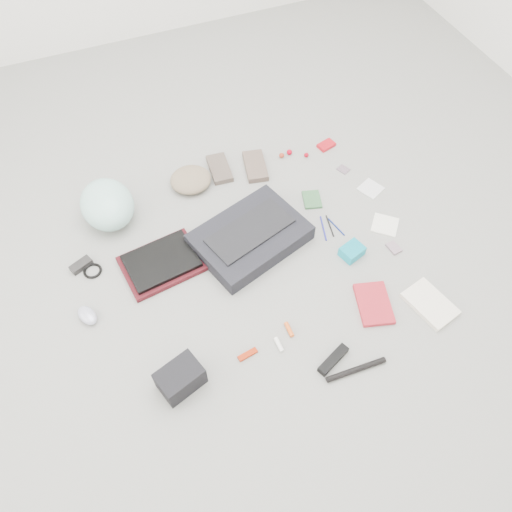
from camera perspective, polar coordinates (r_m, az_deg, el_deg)
name	(u,v)px	position (r m, az deg, el deg)	size (l,w,h in m)	color
ground_plane	(256,262)	(2.29, 0.00, -0.72)	(4.00, 4.00, 0.00)	gray
messenger_bag	(250,237)	(2.33, -0.67, 2.21)	(0.50, 0.35, 0.08)	black
bag_flap	(250,231)	(2.29, -0.68, 2.93)	(0.40, 0.18, 0.01)	black
laptop_sleeve	(162,264)	(2.31, -10.70, -0.88)	(0.35, 0.26, 0.02)	#490F16
laptop	(161,261)	(2.29, -10.78, -0.57)	(0.31, 0.22, 0.02)	black
bike_helmet	(107,204)	(2.49, -16.64, 5.67)	(0.25, 0.31, 0.19)	#B7F5E8
beanie	(191,180)	(2.59, -7.48, 8.64)	(0.21, 0.20, 0.07)	#8A755C
mitten_left	(220,169)	(2.66, -4.19, 9.94)	(0.10, 0.20, 0.03)	brown
mitten_right	(255,166)	(2.67, -0.08, 10.24)	(0.11, 0.21, 0.03)	brown
power_brick	(81,265)	(2.40, -19.36, -0.98)	(0.10, 0.05, 0.03)	black
cable_coil	(93,271)	(2.38, -18.18, -1.63)	(0.08, 0.08, 0.01)	black
mouse	(87,315)	(2.24, -18.72, -6.44)	(0.07, 0.11, 0.04)	#B0B2CA
camera_bag	(180,378)	(1.99, -8.65, -13.65)	(0.17, 0.12, 0.11)	black
multitool	(248,354)	(2.06, -0.96, -11.19)	(0.08, 0.02, 0.01)	#A21E02
toiletry_tube_white	(279,345)	(2.08, 2.63, -10.08)	(0.02, 0.02, 0.07)	white
toiletry_tube_orange	(289,329)	(2.11, 3.80, -8.37)	(0.02, 0.02, 0.07)	orange
u_lock	(333,360)	(2.07, 8.81, -11.62)	(0.15, 0.04, 0.03)	black
bike_pump	(356,370)	(2.07, 11.36, -12.62)	(0.02, 0.02, 0.26)	black
book_red	(374,304)	(2.22, 13.31, -5.34)	(0.14, 0.21, 0.02)	red
book_white	(430,304)	(2.29, 19.26, -5.19)	(0.15, 0.22, 0.02)	white
notepad	(312,200)	(2.53, 6.41, 6.43)	(0.09, 0.11, 0.01)	#34623A
pen_blue	(323,228)	(2.43, 7.70, 3.16)	(0.01, 0.01, 0.15)	#252695
pen_black	(330,226)	(2.44, 8.44, 3.43)	(0.01, 0.01, 0.13)	black
pen_navy	(336,227)	(2.44, 9.16, 3.31)	(0.01, 0.01, 0.12)	navy
accordion_wallet	(352,251)	(2.34, 10.91, 0.53)	(0.10, 0.08, 0.05)	#0B99B5
card_deck	(394,248)	(2.42, 15.47, 0.91)	(0.05, 0.07, 0.01)	gray
napkin_top	(371,189)	(2.64, 12.98, 7.50)	(0.11, 0.11, 0.01)	silver
napkin_bottom	(385,225)	(2.50, 14.53, 3.46)	(0.12, 0.12, 0.01)	white
lollipop_a	(282,155)	(2.73, 2.95, 11.41)	(0.03, 0.03, 0.03)	#A32F1B
lollipop_b	(289,152)	(2.75, 3.84, 11.76)	(0.03, 0.03, 0.03)	#B90017
lollipop_c	(306,155)	(2.75, 5.78, 11.42)	(0.03, 0.03, 0.03)	#A10415
altoids_tin	(326,145)	(2.82, 8.03, 12.43)	(0.09, 0.06, 0.02)	red
stamp_sheet	(343,169)	(2.71, 9.96, 9.73)	(0.05, 0.06, 0.00)	slate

